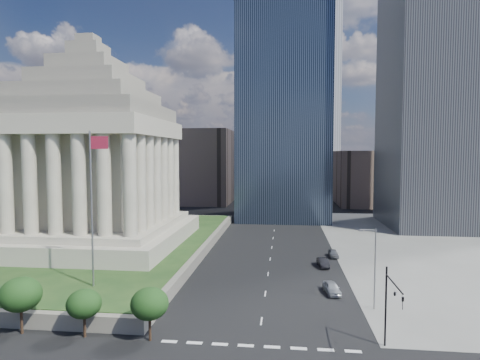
# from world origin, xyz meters

# --- Properties ---
(ground) EXTENTS (500.00, 500.00, 0.00)m
(ground) POSITION_xyz_m (0.00, 100.00, 0.00)
(ground) COLOR black
(ground) RESTS_ON ground
(plaza_terrace) EXTENTS (66.00, 70.00, 1.80)m
(plaza_terrace) POSITION_xyz_m (-45.00, 50.00, 0.90)
(plaza_terrace) COLOR slate
(plaza_terrace) RESTS_ON ground
(plaza_lawn) EXTENTS (64.00, 68.00, 0.10)m
(plaza_lawn) POSITION_xyz_m (-45.00, 50.00, 1.85)
(plaza_lawn) COLOR #1D3C18
(plaza_lawn) RESTS_ON plaza_terrace
(war_memorial) EXTENTS (34.00, 34.00, 39.00)m
(war_memorial) POSITION_xyz_m (-34.00, 48.00, 21.40)
(war_memorial) COLOR gray
(war_memorial) RESTS_ON plaza_lawn
(flagpole) EXTENTS (2.52, 0.24, 20.00)m
(flagpole) POSITION_xyz_m (-21.83, 24.00, 13.11)
(flagpole) COLOR slate
(flagpole) RESTS_ON plaza_lawn
(midrise_glass) EXTENTS (26.00, 26.00, 60.00)m
(midrise_glass) POSITION_xyz_m (2.00, 95.00, 30.00)
(midrise_glass) COLOR black
(midrise_glass) RESTS_ON ground
(skyscraper_tall) EXTENTS (40.00, 40.00, 190.00)m
(skyscraper_tall) POSITION_xyz_m (8.00, 185.00, 95.00)
(skyscraper_tall) COLOR gray
(skyscraper_tall) RESTS_ON ground
(highrise_ne) EXTENTS (26.00, 28.00, 100.00)m
(highrise_ne) POSITION_xyz_m (42.00, 85.00, 50.00)
(highrise_ne) COLOR black
(highrise_ne) RESTS_ON ground
(building_filler_ne) EXTENTS (20.00, 30.00, 20.00)m
(building_filler_ne) POSITION_xyz_m (32.00, 130.00, 10.00)
(building_filler_ne) COLOR brown
(building_filler_ne) RESTS_ON ground
(building_filler_nw) EXTENTS (24.00, 30.00, 28.00)m
(building_filler_nw) POSITION_xyz_m (-30.00, 130.00, 14.00)
(building_filler_nw) COLOR brown
(building_filler_nw) RESTS_ON ground
(traffic_signal_ne) EXTENTS (0.30, 5.74, 8.00)m
(traffic_signal_ne) POSITION_xyz_m (12.50, 13.70, 5.25)
(traffic_signal_ne) COLOR black
(traffic_signal_ne) RESTS_ON ground
(street_lamp_north) EXTENTS (2.13, 0.22, 10.00)m
(street_lamp_north) POSITION_xyz_m (13.33, 25.00, 5.66)
(street_lamp_north) COLOR slate
(street_lamp_north) RESTS_ON ground
(parked_sedan_near) EXTENTS (4.76, 2.48, 1.54)m
(parked_sedan_near) POSITION_xyz_m (9.00, 30.10, 0.77)
(parked_sedan_near) COLOR #9EA1A6
(parked_sedan_near) RESTS_ON ground
(parked_sedan_mid) EXTENTS (4.45, 1.94, 1.42)m
(parked_sedan_mid) POSITION_xyz_m (9.00, 42.97, 0.71)
(parked_sedan_mid) COLOR black
(parked_sedan_mid) RESTS_ON ground
(parked_sedan_far) EXTENTS (4.09, 1.72, 1.38)m
(parked_sedan_far) POSITION_xyz_m (11.50, 49.67, 0.69)
(parked_sedan_far) COLOR #5B5E63
(parked_sedan_far) RESTS_ON ground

